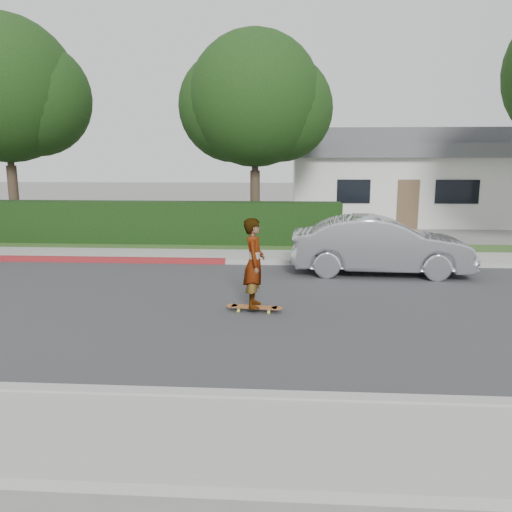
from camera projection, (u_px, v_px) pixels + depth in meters
The scene contains 15 objects.
ground at pixel (151, 304), 10.08m from camera, with size 120.00×120.00×0.00m, color slate.
road at pixel (151, 304), 10.08m from camera, with size 60.00×8.00×0.01m, color #2D2D30.
curb_near at pixel (59, 393), 6.05m from camera, with size 60.00×0.20×0.15m, color #9E9E99.
sidewalk_near at pixel (20, 434), 5.17m from camera, with size 60.00×1.60×0.12m, color gray.
curb_far at pixel (191, 261), 14.09m from camera, with size 60.00×0.20×0.15m, color #9E9E99.
curb_red_section at pixel (20, 259), 14.41m from camera, with size 12.00×0.21×0.15m, color maroon.
sidewalk_far at pixel (196, 256), 14.97m from camera, with size 60.00×1.60×0.12m, color gray.
planting_strip at pixel (205, 247), 16.54m from camera, with size 60.00×1.60×0.10m, color #2D4C1E.
hedge at pixel (122, 223), 17.19m from camera, with size 15.00×1.00×1.50m, color black.
tree_left at pixel (7, 94), 18.10m from camera, with size 5.99×5.21×8.00m.
tree_center at pixel (255, 104), 18.08m from camera, with size 5.66×4.84×7.44m.
house at pixel (394, 177), 24.86m from camera, with size 10.60×8.60×4.30m.
skateboard at pixel (254, 307), 9.54m from camera, with size 1.11×0.34×0.10m.
skateboarder at pixel (254, 263), 9.38m from camera, with size 0.62×0.41×1.70m, color white.
car_silver at pixel (380, 245), 12.70m from camera, with size 1.56×4.48×1.47m, color #A6A8AD.
Camera 1 is at (2.75, -9.56, 2.83)m, focal length 35.00 mm.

